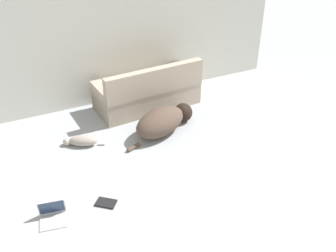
% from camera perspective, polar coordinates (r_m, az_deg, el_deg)
% --- Properties ---
extents(wall_back, '(6.84, 0.06, 2.74)m').
position_cam_1_polar(wall_back, '(6.41, -10.83, 14.69)').
color(wall_back, beige).
rests_on(wall_back, ground_plane).
extents(couch, '(1.81, 0.89, 0.82)m').
position_cam_1_polar(couch, '(6.52, -3.05, 5.01)').
color(couch, tan).
rests_on(couch, ground_plane).
extents(dog, '(1.35, 0.79, 0.42)m').
position_cam_1_polar(dog, '(5.81, -0.71, 0.80)').
color(dog, '#4C3D33').
rests_on(dog, ground_plane).
extents(cat, '(0.58, 0.37, 0.16)m').
position_cam_1_polar(cat, '(5.71, -13.07, -2.21)').
color(cat, gray).
rests_on(cat, ground_plane).
extents(laptop_open, '(0.35, 0.33, 0.23)m').
position_cam_1_polar(laptop_open, '(4.60, -17.20, -12.59)').
color(laptop_open, '#B7B7BC').
rests_on(laptop_open, ground_plane).
extents(book_black, '(0.28, 0.27, 0.02)m').
position_cam_1_polar(book_black, '(4.68, -9.43, -11.49)').
color(book_black, black).
rests_on(book_black, ground_plane).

